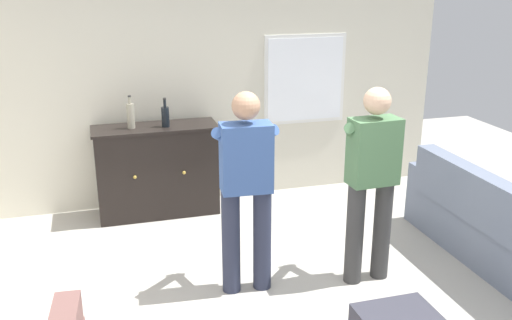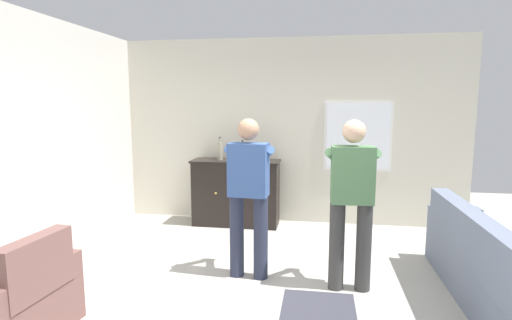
{
  "view_description": "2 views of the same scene",
  "coord_description": "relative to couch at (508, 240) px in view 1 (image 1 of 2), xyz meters",
  "views": [
    {
      "loc": [
        -1.38,
        -3.56,
        2.54
      ],
      "look_at": [
        -0.24,
        0.39,
        1.17
      ],
      "focal_mm": 40.0,
      "sensor_mm": 36.0,
      "label": 1
    },
    {
      "loc": [
        0.43,
        -3.46,
        1.84
      ],
      "look_at": [
        -0.2,
        0.48,
        1.26
      ],
      "focal_mm": 28.0,
      "sensor_mm": 36.0,
      "label": 2
    }
  ],
  "objects": [
    {
      "name": "bottle_liquor_amber",
      "position": [
        -2.99,
        2.17,
        0.79
      ],
      "size": [
        0.08,
        0.08,
        0.35
      ],
      "color": "gray",
      "rests_on": "sideboard_cabinet"
    },
    {
      "name": "wall_back_with_window",
      "position": [
        -1.92,
        2.54,
        1.07
      ],
      "size": [
        5.2,
        0.15,
        2.8
      ],
      "color": "beige",
      "rests_on": "ground"
    },
    {
      "name": "person_standing_left",
      "position": [
        -2.23,
        0.41,
        0.61
      ],
      "size": [
        0.56,
        0.49,
        1.68
      ],
      "color": "#282D42",
      "rests_on": "ground"
    },
    {
      "name": "bottle_wine_green",
      "position": [
        -2.64,
        2.13,
        0.77
      ],
      "size": [
        0.08,
        0.08,
        0.31
      ],
      "color": "black",
      "rests_on": "sideboard_cabinet"
    },
    {
      "name": "sideboard_cabinet",
      "position": [
        -2.75,
        2.18,
        0.17
      ],
      "size": [
        1.31,
        0.49,
        0.99
      ],
      "color": "black",
      "rests_on": "ground"
    },
    {
      "name": "ground",
      "position": [
        -1.94,
        -0.12,
        -0.33
      ],
      "size": [
        10.4,
        10.4,
        0.0
      ],
      "primitive_type": "plane",
      "color": "#B2ADA3"
    },
    {
      "name": "person_standing_right",
      "position": [
        -1.2,
        0.28,
        0.61
      ],
      "size": [
        0.56,
        0.48,
        1.68
      ],
      "color": "#383838",
      "rests_on": "ground"
    },
    {
      "name": "couch",
      "position": [
        0.0,
        0.0,
        0.0
      ],
      "size": [
        0.57,
        2.6,
        0.88
      ],
      "color": "slate",
      "rests_on": "ground"
    }
  ]
}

